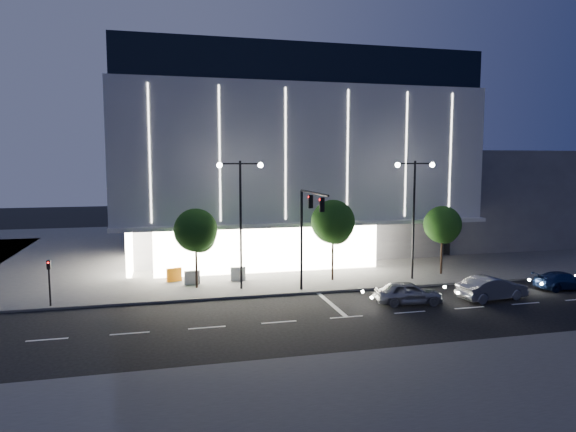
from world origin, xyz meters
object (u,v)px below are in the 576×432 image
(car_lead, at_px, (408,293))
(tree_mid, at_px, (333,224))
(ped_signal_far, at_px, (49,278))
(tree_right, at_px, (443,227))
(barrier_b, at_px, (192,278))
(barrier_a, at_px, (174,275))
(street_lamp_west, at_px, (241,205))
(car_third, at_px, (564,281))
(traffic_mast, at_px, (307,222))
(tree_left, at_px, (196,233))
(barrier_d, at_px, (238,274))
(car_second, at_px, (492,288))
(street_lamp_east, at_px, (414,202))

(car_lead, bearing_deg, tree_mid, 29.24)
(ped_signal_far, relative_size, tree_right, 0.54)
(car_lead, distance_m, barrier_b, 15.17)
(barrier_a, distance_m, barrier_b, 1.76)
(barrier_a, bearing_deg, street_lamp_west, -53.48)
(ped_signal_far, height_order, car_third, ped_signal_far)
(traffic_mast, distance_m, ped_signal_far, 16.35)
(ped_signal_far, distance_m, tree_left, 9.61)
(car_third, xyz_separation_m, barrier_d, (-21.98, 7.46, 0.04))
(car_second, bearing_deg, street_lamp_west, 60.27)
(street_lamp_east, distance_m, car_third, 11.67)
(tree_right, height_order, car_lead, tree_right)
(tree_left, bearing_deg, barrier_a, 123.90)
(street_lamp_west, bearing_deg, traffic_mast, -33.65)
(tree_left, bearing_deg, barrier_d, 25.48)
(street_lamp_west, relative_size, ped_signal_far, 3.00)
(street_lamp_east, distance_m, barrier_b, 17.22)
(car_lead, bearing_deg, barrier_b, 66.60)
(ped_signal_far, bearing_deg, tree_mid, 7.55)
(street_lamp_east, bearing_deg, car_lead, -119.36)
(tree_right, bearing_deg, car_lead, -132.63)
(ped_signal_far, distance_m, barrier_a, 8.99)
(car_lead, bearing_deg, street_lamp_west, 66.83)
(street_lamp_east, distance_m, car_second, 8.44)
(tree_right, relative_size, barrier_b, 5.01)
(tree_left, distance_m, tree_right, 19.00)
(car_second, bearing_deg, car_lead, 78.58)
(tree_left, relative_size, tree_mid, 0.93)
(street_lamp_east, height_order, car_second, street_lamp_east)
(car_lead, bearing_deg, ped_signal_far, 86.52)
(tree_mid, relative_size, car_lead, 1.45)
(traffic_mast, xyz_separation_m, barrier_d, (-3.87, 5.16, -4.38))
(barrier_b, distance_m, barrier_d, 3.42)
(traffic_mast, relative_size, barrier_a, 6.43)
(barrier_b, bearing_deg, barrier_d, 2.34)
(street_lamp_east, height_order, tree_right, street_lamp_east)
(car_lead, distance_m, car_second, 5.77)
(car_second, xyz_separation_m, barrier_b, (-18.73, 8.21, -0.12))
(car_lead, bearing_deg, street_lamp_east, -21.57)
(tree_left, relative_size, barrier_a, 5.20)
(street_lamp_east, distance_m, tree_mid, 6.27)
(traffic_mast, distance_m, car_lead, 7.83)
(tree_mid, xyz_separation_m, barrier_b, (-10.28, 1.00, -3.68))
(tree_mid, bearing_deg, tree_right, -0.00)
(car_lead, bearing_deg, tree_left, 69.43)
(car_second, bearing_deg, ped_signal_far, 72.37)
(traffic_mast, relative_size, car_lead, 1.66)
(car_lead, height_order, barrier_a, car_lead)
(car_second, bearing_deg, barrier_d, 52.55)
(car_second, bearing_deg, car_third, -87.57)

